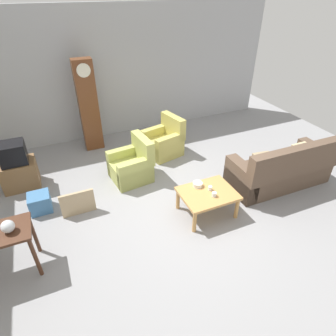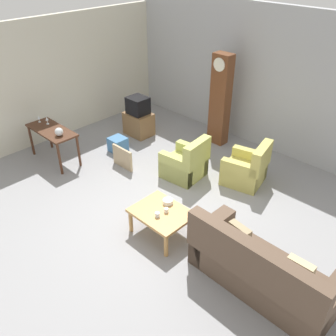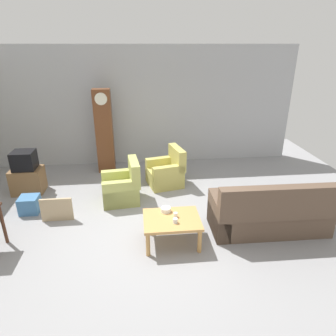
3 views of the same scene
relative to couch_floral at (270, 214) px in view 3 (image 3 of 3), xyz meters
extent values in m
plane|color=gray|center=(-2.14, 0.22, -0.35)|extent=(10.40, 10.40, 0.00)
cube|color=#ADAFB5|center=(-2.14, 3.82, 1.25)|extent=(8.40, 0.16, 3.20)
cube|color=brown|center=(0.00, 0.07, -0.13)|extent=(2.11, 0.87, 0.44)
cube|color=brown|center=(0.00, -0.29, 0.39)|extent=(2.10, 0.23, 0.60)
cube|color=brown|center=(0.93, 0.05, -0.01)|extent=(0.25, 0.84, 0.68)
cube|color=brown|center=(-0.93, 0.08, -0.01)|extent=(0.25, 0.84, 0.68)
cube|color=#C6B284|center=(0.48, 0.11, 0.27)|extent=(0.36, 0.12, 0.36)
cube|color=#9E8966|center=(-0.48, 0.12, 0.27)|extent=(0.37, 0.17, 0.36)
cube|color=tan|center=(-2.76, 1.44, -0.15)|extent=(0.84, 0.84, 0.40)
cube|color=tan|center=(-2.44, 1.47, 0.31)|extent=(0.27, 0.78, 0.52)
cube|color=tan|center=(-2.79, 1.74, -0.05)|extent=(0.77, 0.25, 0.60)
cube|color=tan|center=(-2.73, 1.14, -0.05)|extent=(0.77, 0.25, 0.60)
cube|color=tan|center=(-1.72, 2.14, -0.15)|extent=(0.91, 0.91, 0.40)
cube|color=tan|center=(-1.41, 2.21, 0.31)|extent=(0.35, 0.78, 0.52)
cube|color=tan|center=(-1.79, 2.43, -0.05)|extent=(0.78, 0.33, 0.60)
cube|color=tan|center=(-1.65, 1.85, -0.05)|extent=(0.78, 0.33, 0.60)
cube|color=tan|center=(-1.82, -0.15, 0.09)|extent=(0.96, 0.76, 0.05)
cylinder|color=tan|center=(-2.24, -0.48, -0.14)|extent=(0.07, 0.07, 0.42)
cylinder|color=tan|center=(-1.39, -0.48, -0.14)|extent=(0.07, 0.07, 0.42)
cylinder|color=tan|center=(-2.24, 0.17, -0.14)|extent=(0.07, 0.07, 0.42)
cylinder|color=tan|center=(-1.39, 0.17, -0.14)|extent=(0.07, 0.07, 0.42)
cylinder|color=#472819|center=(-4.67, 0.13, 0.01)|extent=(0.06, 0.06, 0.73)
cube|color=brown|center=(-3.19, 3.16, 0.74)|extent=(0.44, 0.28, 2.18)
cylinder|color=silver|center=(-3.19, 3.01, 1.61)|extent=(0.30, 0.02, 0.30)
cube|color=brown|center=(-4.89, 2.08, -0.06)|extent=(0.68, 0.52, 0.58)
cube|color=black|center=(-4.89, 2.08, 0.44)|extent=(0.48, 0.44, 0.42)
cube|color=tan|center=(-3.95, 0.76, -0.12)|extent=(0.60, 0.05, 0.47)
cube|color=teal|center=(-4.59, 1.14, -0.18)|extent=(0.38, 0.36, 0.35)
cylinder|color=white|center=(-1.75, -0.11, 0.16)|extent=(0.07, 0.07, 0.08)
cylinder|color=silver|center=(-1.78, -0.29, 0.16)|extent=(0.08, 0.08, 0.08)
cylinder|color=white|center=(-1.90, 0.08, 0.16)|extent=(0.18, 0.18, 0.08)
camera|label=1|loc=(-4.03, -3.45, 3.21)|focal=30.22mm
camera|label=2|loc=(1.56, -3.46, 3.97)|focal=39.01mm
camera|label=3|loc=(-2.33, -4.44, 2.86)|focal=31.86mm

